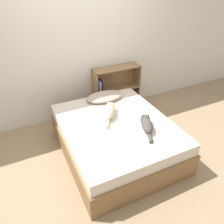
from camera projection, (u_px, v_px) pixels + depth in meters
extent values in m
plane|color=#997F60|center=(116.00, 150.00, 3.37)|extent=(8.00, 8.00, 0.00)
cube|color=silver|center=(82.00, 47.00, 3.67)|extent=(8.00, 0.06, 2.50)
cube|color=brown|center=(116.00, 141.00, 3.27)|extent=(1.51, 1.81, 0.35)
cube|color=beige|center=(116.00, 128.00, 3.13)|extent=(1.46, 1.76, 0.17)
ellipsoid|color=#B29E8E|center=(105.00, 96.00, 3.63)|extent=(0.63, 0.37, 0.10)
ellipsoid|color=beige|center=(109.00, 112.00, 3.19)|extent=(0.31, 0.38, 0.15)
sphere|color=beige|center=(110.00, 107.00, 3.32)|extent=(0.13, 0.13, 0.13)
cone|color=beige|center=(108.00, 103.00, 3.28)|extent=(0.04, 0.04, 0.03)
cone|color=beige|center=(113.00, 103.00, 3.28)|extent=(0.04, 0.04, 0.03)
cylinder|color=beige|center=(107.00, 124.00, 3.01)|extent=(0.13, 0.16, 0.05)
ellipsoid|color=#47423D|center=(147.00, 125.00, 2.92)|extent=(0.26, 0.36, 0.13)
sphere|color=#47423D|center=(145.00, 119.00, 3.04)|extent=(0.14, 0.14, 0.14)
cone|color=#47423D|center=(143.00, 115.00, 3.00)|extent=(0.04, 0.04, 0.03)
cone|color=#47423D|center=(148.00, 115.00, 3.00)|extent=(0.04, 0.04, 0.03)
cylinder|color=#47423D|center=(150.00, 138.00, 2.75)|extent=(0.10, 0.16, 0.05)
cube|color=#8E6B47|center=(95.00, 93.00, 4.03)|extent=(0.02, 0.26, 0.86)
cube|color=#8E6B47|center=(136.00, 84.00, 4.35)|extent=(0.02, 0.26, 0.86)
cube|color=#8E6B47|center=(116.00, 107.00, 4.42)|extent=(0.90, 0.26, 0.02)
cube|color=#8E6B47|center=(117.00, 68.00, 3.96)|extent=(0.90, 0.26, 0.02)
cube|color=#8E6B47|center=(117.00, 89.00, 4.19)|extent=(0.86, 0.26, 0.02)
cube|color=#8E6B47|center=(114.00, 86.00, 4.28)|extent=(0.90, 0.02, 0.86)
cube|color=#2D519E|center=(98.00, 87.00, 3.94)|extent=(0.02, 0.16, 0.25)
cube|color=beige|center=(99.00, 87.00, 3.95)|extent=(0.02, 0.16, 0.25)
cube|color=#232328|center=(101.00, 86.00, 3.96)|extent=(0.04, 0.16, 0.26)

